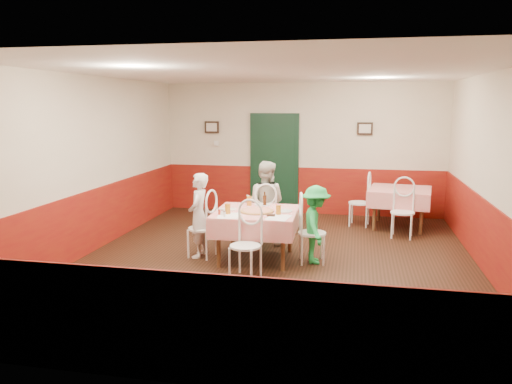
% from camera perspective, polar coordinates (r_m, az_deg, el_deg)
% --- Properties ---
extents(floor, '(7.00, 7.00, 0.00)m').
position_cam_1_polar(floor, '(7.65, 2.22, -7.88)').
color(floor, black).
rests_on(floor, ground).
extents(ceiling, '(7.00, 7.00, 0.00)m').
position_cam_1_polar(ceiling, '(7.30, 2.37, 13.54)').
color(ceiling, white).
rests_on(ceiling, back_wall).
extents(back_wall, '(6.00, 0.10, 2.80)m').
position_cam_1_polar(back_wall, '(10.79, 5.31, 4.92)').
color(back_wall, beige).
rests_on(back_wall, ground).
extents(front_wall, '(6.00, 0.10, 2.80)m').
position_cam_1_polar(front_wall, '(3.98, -5.90, -3.83)').
color(front_wall, beige).
rests_on(front_wall, ground).
extents(left_wall, '(0.10, 7.00, 2.80)m').
position_cam_1_polar(left_wall, '(8.36, -18.47, 2.97)').
color(left_wall, beige).
rests_on(left_wall, ground).
extents(right_wall, '(0.10, 7.00, 2.80)m').
position_cam_1_polar(right_wall, '(7.48, 25.63, 1.72)').
color(right_wall, beige).
rests_on(right_wall, ground).
extents(wainscot_back, '(6.00, 0.03, 1.00)m').
position_cam_1_polar(wainscot_back, '(10.89, 5.23, 0.19)').
color(wainscot_back, maroon).
rests_on(wainscot_back, ground).
extents(wainscot_front, '(6.00, 0.03, 1.00)m').
position_cam_1_polar(wainscot_front, '(4.30, -5.61, -15.51)').
color(wainscot_front, maroon).
rests_on(wainscot_front, ground).
extents(wainscot_left, '(0.03, 7.00, 1.00)m').
position_cam_1_polar(wainscot_left, '(8.51, -18.05, -3.05)').
color(wainscot_left, maroon).
rests_on(wainscot_left, ground).
extents(wainscot_right, '(0.03, 7.00, 1.00)m').
position_cam_1_polar(wainscot_right, '(7.64, 25.01, -4.96)').
color(wainscot_right, maroon).
rests_on(wainscot_right, ground).
extents(door, '(0.96, 0.06, 2.10)m').
position_cam_1_polar(door, '(10.86, 2.10, 3.13)').
color(door, black).
rests_on(door, ground).
extents(picture_left, '(0.32, 0.03, 0.26)m').
position_cam_1_polar(picture_left, '(11.11, -5.07, 7.39)').
color(picture_left, black).
rests_on(picture_left, back_wall).
extents(picture_right, '(0.32, 0.03, 0.26)m').
position_cam_1_polar(picture_right, '(10.65, 12.34, 7.09)').
color(picture_right, black).
rests_on(picture_right, back_wall).
extents(thermostat, '(0.10, 0.03, 0.10)m').
position_cam_1_polar(thermostat, '(11.10, -4.55, 5.59)').
color(thermostat, white).
rests_on(thermostat, back_wall).
extents(main_table, '(1.26, 1.26, 0.77)m').
position_cam_1_polar(main_table, '(7.62, 0.00, -5.00)').
color(main_table, red).
rests_on(main_table, ground).
extents(second_table, '(1.27, 1.27, 0.77)m').
position_cam_1_polar(second_table, '(9.98, 16.04, -1.80)').
color(second_table, red).
rests_on(second_table, ground).
extents(chair_left, '(0.49, 0.49, 0.90)m').
position_cam_1_polar(chair_left, '(7.79, -6.19, -4.16)').
color(chair_left, white).
rests_on(chair_left, ground).
extents(chair_right, '(0.49, 0.49, 0.90)m').
position_cam_1_polar(chair_right, '(7.51, 6.42, -4.71)').
color(chair_right, white).
rests_on(chair_right, ground).
extents(chair_far, '(0.52, 0.52, 0.90)m').
position_cam_1_polar(chair_far, '(8.42, 0.99, -3.03)').
color(chair_far, white).
rests_on(chair_far, ground).
extents(chair_near, '(0.50, 0.50, 0.90)m').
position_cam_1_polar(chair_near, '(6.80, -1.23, -6.22)').
color(chair_near, white).
rests_on(chair_near, ground).
extents(chair_second_a, '(0.47, 0.47, 0.90)m').
position_cam_1_polar(chair_second_a, '(9.93, 11.75, -1.23)').
color(chair_second_a, white).
rests_on(chair_second_a, ground).
extents(chair_second_b, '(0.47, 0.47, 0.90)m').
position_cam_1_polar(chair_second_b, '(9.23, 16.41, -2.28)').
color(chair_second_b, white).
rests_on(chair_second_b, ground).
extents(pizza, '(0.51, 0.51, 0.03)m').
position_cam_1_polar(pizza, '(7.45, 0.09, -2.18)').
color(pizza, '#B74723').
rests_on(pizza, main_table).
extents(plate_left, '(0.26, 0.26, 0.01)m').
position_cam_1_polar(plate_left, '(7.62, -3.20, -1.98)').
color(plate_left, white).
rests_on(plate_left, main_table).
extents(plate_right, '(0.26, 0.26, 0.01)m').
position_cam_1_polar(plate_right, '(7.49, 3.22, -2.20)').
color(plate_right, white).
rests_on(plate_right, main_table).
extents(plate_far, '(0.26, 0.26, 0.01)m').
position_cam_1_polar(plate_far, '(7.95, 0.74, -1.46)').
color(plate_far, white).
rests_on(plate_far, main_table).
extents(glass_a, '(0.08, 0.08, 0.15)m').
position_cam_1_polar(glass_a, '(7.32, -3.26, -1.95)').
color(glass_a, '#BF7219').
rests_on(glass_a, main_table).
extents(glass_b, '(0.08, 0.08, 0.14)m').
position_cam_1_polar(glass_b, '(7.28, 2.58, -2.07)').
color(glass_b, '#BF7219').
rests_on(glass_b, main_table).
extents(glass_c, '(0.08, 0.08, 0.15)m').
position_cam_1_polar(glass_c, '(7.92, -0.78, -1.03)').
color(glass_c, '#BF7219').
rests_on(glass_c, main_table).
extents(beer_bottle, '(0.06, 0.06, 0.20)m').
position_cam_1_polar(beer_bottle, '(7.88, 1.00, -0.87)').
color(beer_bottle, '#381C0A').
rests_on(beer_bottle, main_table).
extents(shaker_a, '(0.04, 0.04, 0.09)m').
position_cam_1_polar(shaker_a, '(7.23, -3.86, -2.34)').
color(shaker_a, silver).
rests_on(shaker_a, main_table).
extents(shaker_b, '(0.04, 0.04, 0.09)m').
position_cam_1_polar(shaker_b, '(7.14, -3.63, -2.50)').
color(shaker_b, silver).
rests_on(shaker_b, main_table).
extents(shaker_c, '(0.04, 0.04, 0.09)m').
position_cam_1_polar(shaker_c, '(7.28, -4.21, -2.27)').
color(shaker_c, '#B23319').
rests_on(shaker_c, main_table).
extents(menu_left, '(0.36, 0.44, 0.00)m').
position_cam_1_polar(menu_left, '(7.22, -3.20, -2.71)').
color(menu_left, white).
rests_on(menu_left, main_table).
extents(menu_right, '(0.37, 0.45, 0.00)m').
position_cam_1_polar(menu_right, '(7.10, 2.60, -2.93)').
color(menu_right, white).
rests_on(menu_right, main_table).
extents(wallet, '(0.11, 0.09, 0.02)m').
position_cam_1_polar(wallet, '(7.19, 1.73, -2.67)').
color(wallet, black).
rests_on(wallet, main_table).
extents(diner_left, '(0.34, 0.49, 1.31)m').
position_cam_1_polar(diner_left, '(7.76, -6.57, -2.66)').
color(diner_left, gray).
rests_on(diner_left, ground).
extents(diner_far, '(0.75, 0.62, 1.42)m').
position_cam_1_polar(diner_far, '(8.41, 1.05, -1.23)').
color(diner_far, gray).
rests_on(diner_far, ground).
extents(diner_right, '(0.56, 0.82, 1.17)m').
position_cam_1_polar(diner_right, '(7.47, 6.83, -3.71)').
color(diner_right, gray).
rests_on(diner_right, ground).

